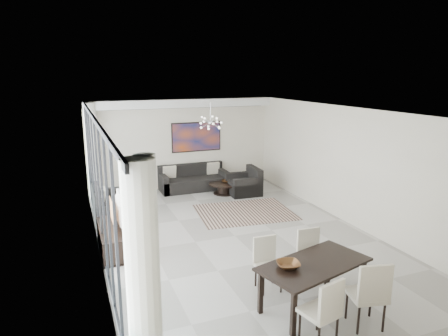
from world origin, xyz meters
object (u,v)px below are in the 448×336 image
tv_console (111,239)px  dining_table (314,268)px  sofa_main (193,181)px  television (117,212)px  coffee_table (224,188)px

tv_console → dining_table: bearing=-49.9°
sofa_main → television: size_ratio=1.85×
coffee_table → tv_console: size_ratio=0.59×
sofa_main → dining_table: bearing=-91.6°
sofa_main → dining_table: size_ratio=1.10×
coffee_table → dining_table: dining_table is taller
coffee_table → sofa_main: sofa_main is taller
television → dining_table: television is taller
coffee_table → television: size_ratio=0.82×
tv_console → sofa_main: bearing=51.9°
sofa_main → tv_console: bearing=-128.1°
sofa_main → tv_console: sofa_main is taller
coffee_table → tv_console: (-3.76, -3.01, 0.06)m
sofa_main → television: television is taller
sofa_main → tv_console: size_ratio=1.33×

